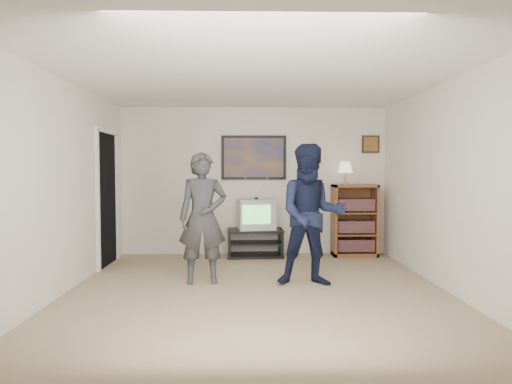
{
  "coord_description": "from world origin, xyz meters",
  "views": [
    {
      "loc": [
        -0.13,
        -5.3,
        1.44
      ],
      "look_at": [
        0.0,
        0.71,
        1.15
      ],
      "focal_mm": 32.0,
      "sensor_mm": 36.0,
      "label": 1
    }
  ],
  "objects_px": {
    "crt_television": "(256,214)",
    "bookshelf": "(354,220)",
    "person_tall": "(203,218)",
    "person_short": "(312,215)",
    "media_stand": "(255,243)"
  },
  "relations": [
    {
      "from": "crt_television",
      "to": "bookshelf",
      "type": "relative_size",
      "value": 0.49
    },
    {
      "from": "person_tall",
      "to": "person_short",
      "type": "relative_size",
      "value": 0.94
    },
    {
      "from": "bookshelf",
      "to": "person_short",
      "type": "relative_size",
      "value": 0.68
    },
    {
      "from": "media_stand",
      "to": "bookshelf",
      "type": "distance_m",
      "value": 1.71
    },
    {
      "from": "person_short",
      "to": "bookshelf",
      "type": "bearing_deg",
      "value": 64.95
    },
    {
      "from": "bookshelf",
      "to": "person_tall",
      "type": "relative_size",
      "value": 0.72
    },
    {
      "from": "media_stand",
      "to": "bookshelf",
      "type": "xyz_separation_m",
      "value": [
        1.67,
        0.05,
        0.37
      ]
    },
    {
      "from": "crt_television",
      "to": "person_tall",
      "type": "relative_size",
      "value": 0.35
    },
    {
      "from": "crt_television",
      "to": "bookshelf",
      "type": "distance_m",
      "value": 1.66
    },
    {
      "from": "crt_television",
      "to": "person_short",
      "type": "distance_m",
      "value": 2.01
    },
    {
      "from": "bookshelf",
      "to": "person_tall",
      "type": "bearing_deg",
      "value": -142.88
    },
    {
      "from": "person_tall",
      "to": "person_short",
      "type": "distance_m",
      "value": 1.37
    },
    {
      "from": "media_stand",
      "to": "person_short",
      "type": "bearing_deg",
      "value": -72.96
    },
    {
      "from": "media_stand",
      "to": "bookshelf",
      "type": "bearing_deg",
      "value": -0.67
    },
    {
      "from": "crt_television",
      "to": "bookshelf",
      "type": "bearing_deg",
      "value": -6.32
    }
  ]
}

